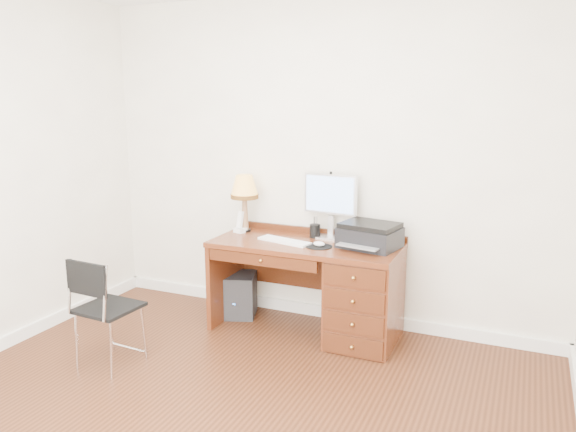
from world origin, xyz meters
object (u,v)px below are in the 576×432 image
at_px(printer, 370,235).
at_px(equipment_box, 237,295).
at_px(desk, 344,288).
at_px(phone, 240,226).
at_px(leg_lamp, 244,190).
at_px(monitor, 330,198).
at_px(chair, 102,302).

xyz_separation_m(printer, equipment_box, (-1.18, 0.02, -0.66)).
xyz_separation_m(desk, equipment_box, (-1.00, 0.08, -0.23)).
distance_m(printer, phone, 1.15).
relative_size(desk, leg_lamp, 3.07).
bearing_deg(leg_lamp, equipment_box, -131.34).
bearing_deg(monitor, desk, -43.48).
relative_size(desk, equipment_box, 4.04).
bearing_deg(monitor, chair, -124.31).
bearing_deg(phone, desk, 12.04).
distance_m(desk, leg_lamp, 1.18).
bearing_deg(desk, chair, -139.86).
distance_m(phone, equipment_box, 0.62).
relative_size(desk, phone, 8.20).
distance_m(leg_lamp, equipment_box, 0.93).
xyz_separation_m(leg_lamp, equipment_box, (-0.06, -0.06, -0.92)).
distance_m(printer, chair, 2.02).
bearing_deg(chair, desk, 43.87).
xyz_separation_m(chair, equipment_box, (0.38, 1.24, -0.31)).
bearing_deg(phone, printer, 15.92).
xyz_separation_m(printer, phone, (-1.14, 0.03, -0.04)).
bearing_deg(equipment_box, desk, -23.44).
xyz_separation_m(phone, equipment_box, (-0.04, -0.02, -0.62)).
height_order(desk, chair, chair).
relative_size(phone, chair, 0.23).
xyz_separation_m(monitor, printer, (0.39, -0.18, -0.24)).
height_order(monitor, equipment_box, monitor).
height_order(printer, chair, printer).
relative_size(desk, monitor, 2.86).
bearing_deg(chair, equipment_box, 76.62).
distance_m(chair, equipment_box, 1.33).
distance_m(monitor, printer, 0.49).
height_order(monitor, chair, monitor).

